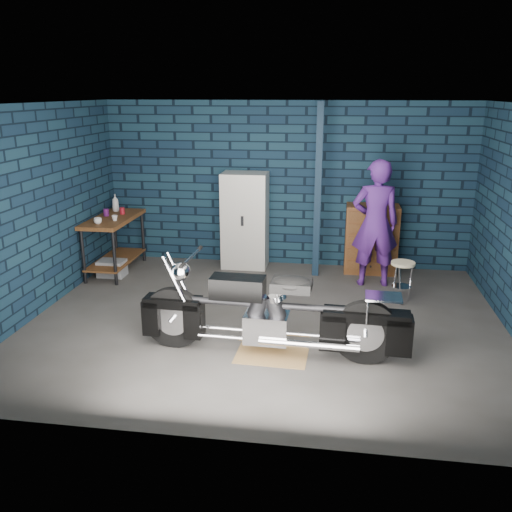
{
  "coord_description": "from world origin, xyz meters",
  "views": [
    {
      "loc": [
        0.83,
        -6.36,
        2.85
      ],
      "look_at": [
        -0.17,
        0.3,
        0.78
      ],
      "focal_mm": 38.0,
      "sensor_mm": 36.0,
      "label": 1
    }
  ],
  "objects": [
    {
      "name": "ground",
      "position": [
        0.0,
        0.0,
        0.0
      ],
      "size": [
        6.0,
        6.0,
        0.0
      ],
      "primitive_type": "plane",
      "color": "#4A4745",
      "rests_on": "ground"
    },
    {
      "name": "room_walls",
      "position": [
        0.0,
        0.55,
        1.9
      ],
      "size": [
        6.02,
        5.01,
        2.71
      ],
      "color": "#0F2134",
      "rests_on": "ground"
    },
    {
      "name": "support_post",
      "position": [
        0.55,
        1.95,
        1.35
      ],
      "size": [
        0.1,
        0.1,
        2.7
      ],
      "primitive_type": "cube",
      "color": "#102132",
      "rests_on": "ground"
    },
    {
      "name": "workbench",
      "position": [
        -2.68,
        1.64,
        0.46
      ],
      "size": [
        0.6,
        1.4,
        0.91
      ],
      "primitive_type": "cube",
      "color": "brown",
      "rests_on": "ground"
    },
    {
      "name": "drip_mat",
      "position": [
        0.19,
        -0.88,
        0.0
      ],
      "size": [
        0.82,
        0.63,
        0.01
      ],
      "primitive_type": "cube",
      "rotation": [
        0.0,
        0.0,
        -0.04
      ],
      "color": "olive",
      "rests_on": "ground"
    },
    {
      "name": "motorcycle",
      "position": [
        0.19,
        -0.88,
        0.56
      ],
      "size": [
        2.57,
        0.78,
        1.12
      ],
      "primitive_type": null,
      "rotation": [
        0.0,
        0.0,
        -0.04
      ],
      "color": "black",
      "rests_on": "ground"
    },
    {
      "name": "person",
      "position": [
        1.42,
        1.64,
        0.95
      ],
      "size": [
        0.74,
        0.53,
        1.91
      ],
      "primitive_type": "imported",
      "rotation": [
        0.0,
        0.0,
        3.25
      ],
      "color": "#50217D",
      "rests_on": "ground"
    },
    {
      "name": "storage_bin",
      "position": [
        -2.66,
        1.41,
        0.13
      ],
      "size": [
        0.42,
        0.3,
        0.26
      ],
      "primitive_type": "cube",
      "color": "gray",
      "rests_on": "ground"
    },
    {
      "name": "locker",
      "position": [
        -0.64,
        2.23,
        0.79
      ],
      "size": [
        0.74,
        0.53,
        1.58
      ],
      "primitive_type": "cube",
      "color": "silver",
      "rests_on": "ground"
    },
    {
      "name": "tool_chest",
      "position": [
        1.42,
        2.23,
        0.55
      ],
      "size": [
        0.83,
        0.46,
        1.1
      ],
      "primitive_type": "cube",
      "color": "brown",
      "rests_on": "ground"
    },
    {
      "name": "shop_stool",
      "position": [
        1.78,
        0.93,
        0.3
      ],
      "size": [
        0.4,
        0.4,
        0.59
      ],
      "primitive_type": null,
      "rotation": [
        0.0,
        0.0,
        0.25
      ],
      "color": "beige",
      "rests_on": "ground"
    },
    {
      "name": "cup_a",
      "position": [
        -2.72,
        1.18,
        0.96
      ],
      "size": [
        0.15,
        0.15,
        0.09
      ],
      "primitive_type": "imported",
      "rotation": [
        0.0,
        0.0,
        -0.27
      ],
      "color": "beige",
      "rests_on": "workbench"
    },
    {
      "name": "cup_b",
      "position": [
        -2.55,
        1.42,
        0.95
      ],
      "size": [
        0.09,
        0.09,
        0.08
      ],
      "primitive_type": "imported",
      "rotation": [
        0.0,
        0.0,
        0.04
      ],
      "color": "beige",
      "rests_on": "workbench"
    },
    {
      "name": "mug_purple",
      "position": [
        -2.82,
        1.71,
        0.97
      ],
      "size": [
        0.09,
        0.09,
        0.12
      ],
      "primitive_type": "cylinder",
      "rotation": [
        0.0,
        0.0,
        -0.03
      ],
      "color": "#58175F",
      "rests_on": "workbench"
    },
    {
      "name": "mug_red",
      "position": [
        -2.61,
        1.88,
        0.96
      ],
      "size": [
        0.11,
        0.11,
        0.11
      ],
      "primitive_type": "cylinder",
      "rotation": [
        0.0,
        0.0,
        0.43
      ],
      "color": "maroon",
      "rests_on": "workbench"
    },
    {
      "name": "bottle",
      "position": [
        -2.81,
        2.07,
        1.05
      ],
      "size": [
        0.14,
        0.14,
        0.29
      ],
      "primitive_type": "imported",
      "rotation": [
        0.0,
        0.0,
        0.3
      ],
      "color": "gray",
      "rests_on": "workbench"
    }
  ]
}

